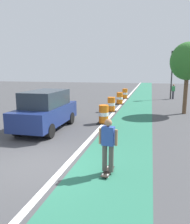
# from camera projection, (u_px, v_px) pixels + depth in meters

# --- Properties ---
(ground_plane) EXTENTS (100.00, 100.00, 0.00)m
(ground_plane) POSITION_uv_depth(u_px,v_px,m) (39.00, 165.00, 7.29)
(ground_plane) COLOR #424244
(bike_lane_strip) EXTENTS (2.50, 80.00, 0.01)m
(bike_lane_strip) POSITION_uv_depth(u_px,v_px,m) (136.00, 108.00, 18.16)
(bike_lane_strip) COLOR #286B51
(bike_lane_strip) RESTS_ON ground
(lane_divider_stripe) EXTENTS (0.20, 80.00, 0.01)m
(lane_divider_stripe) POSITION_uv_depth(u_px,v_px,m) (118.00, 108.00, 18.52)
(lane_divider_stripe) COLOR silver
(lane_divider_stripe) RESTS_ON ground
(skateboarder_on_lane) EXTENTS (0.57, 0.82, 1.69)m
(skateboarder_on_lane) POSITION_uv_depth(u_px,v_px,m) (108.00, 145.00, 6.52)
(skateboarder_on_lane) COLOR black
(skateboarder_on_lane) RESTS_ON ground
(parked_suv_nearest) EXTENTS (1.98, 4.63, 2.04)m
(parked_suv_nearest) POSITION_uv_depth(u_px,v_px,m) (46.00, 110.00, 11.55)
(parked_suv_nearest) COLOR navy
(parked_suv_nearest) RESTS_ON ground
(traffic_barrel_front) EXTENTS (0.73, 0.73, 1.09)m
(traffic_barrel_front) POSITION_uv_depth(u_px,v_px,m) (104.00, 115.00, 12.93)
(traffic_barrel_front) COLOR orange
(traffic_barrel_front) RESTS_ON ground
(traffic_barrel_mid) EXTENTS (0.73, 0.73, 1.09)m
(traffic_barrel_mid) POSITION_uv_depth(u_px,v_px,m) (111.00, 105.00, 16.71)
(traffic_barrel_mid) COLOR orange
(traffic_barrel_mid) RESTS_ON ground
(traffic_barrel_back) EXTENTS (0.73, 0.73, 1.09)m
(traffic_barrel_back) POSITION_uv_depth(u_px,v_px,m) (120.00, 98.00, 20.39)
(traffic_barrel_back) COLOR orange
(traffic_barrel_back) RESTS_ON ground
(traffic_barrel_far) EXTENTS (0.73, 0.73, 1.09)m
(traffic_barrel_far) POSITION_uv_depth(u_px,v_px,m) (125.00, 94.00, 24.51)
(traffic_barrel_far) COLOR orange
(traffic_barrel_far) RESTS_ON ground
(traffic_light_corner) EXTENTS (0.41, 0.32, 5.10)m
(traffic_light_corner) POSITION_uv_depth(u_px,v_px,m) (172.00, 66.00, 23.62)
(traffic_light_corner) COLOR #2D2D2D
(traffic_light_corner) RESTS_ON ground
(pedestrian_crossing) EXTENTS (0.34, 0.20, 1.61)m
(pedestrian_crossing) POSITION_uv_depth(u_px,v_px,m) (173.00, 91.00, 24.03)
(pedestrian_crossing) COLOR #33333D
(pedestrian_crossing) RESTS_ON ground
(street_tree_sidewalk) EXTENTS (2.40, 2.40, 5.00)m
(street_tree_sidewalk) POSITION_uv_depth(u_px,v_px,m) (188.00, 62.00, 15.32)
(street_tree_sidewalk) COLOR brown
(street_tree_sidewalk) RESTS_ON ground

